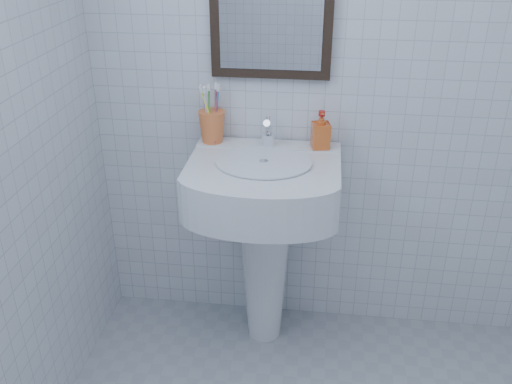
# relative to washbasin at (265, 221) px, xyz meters

# --- Properties ---
(wall_back) EXTENTS (2.20, 0.02, 2.50)m
(wall_back) POSITION_rel_washbasin_xyz_m (0.30, 0.21, 0.60)
(wall_back) COLOR silver
(wall_back) RESTS_ON ground
(washbasin) EXTENTS (0.63, 0.46, 0.96)m
(washbasin) POSITION_rel_washbasin_xyz_m (0.00, 0.00, 0.00)
(washbasin) COLOR white
(washbasin) RESTS_ON ground
(faucet) EXTENTS (0.06, 0.12, 0.14)m
(faucet) POSITION_rel_washbasin_xyz_m (0.00, 0.11, 0.36)
(faucet) COLOR silver
(faucet) RESTS_ON washbasin
(toothbrush_cup) EXTENTS (0.13, 0.13, 0.14)m
(toothbrush_cup) POSITION_rel_washbasin_xyz_m (-0.25, 0.14, 0.38)
(toothbrush_cup) COLOR orange
(toothbrush_cup) RESTS_ON washbasin
(soap_dispenser) EXTENTS (0.09, 0.09, 0.16)m
(soap_dispenser) POSITION_rel_washbasin_xyz_m (0.22, 0.13, 0.39)
(soap_dispenser) COLOR red
(soap_dispenser) RESTS_ON washbasin
(wall_mirror) EXTENTS (0.50, 0.04, 0.62)m
(wall_mirror) POSITION_rel_washbasin_xyz_m (0.00, 0.19, 0.90)
(wall_mirror) COLOR black
(wall_mirror) RESTS_ON wall_back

